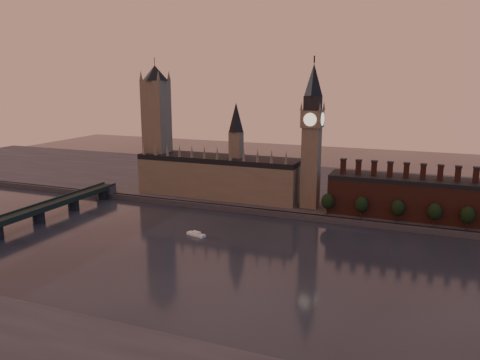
% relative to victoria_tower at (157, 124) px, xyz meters
% --- Properties ---
extents(ground, '(900.00, 900.00, 0.00)m').
position_rel_victoria_tower_xyz_m(ground, '(120.00, -115.00, -59.09)').
color(ground, black).
rests_on(ground, ground).
extents(north_bank, '(900.00, 182.00, 4.00)m').
position_rel_victoria_tower_xyz_m(north_bank, '(120.00, 63.04, -57.09)').
color(north_bank, '#49494E').
rests_on(north_bank, ground).
extents(palace_of_westminster, '(130.00, 30.30, 74.00)m').
position_rel_victoria_tower_xyz_m(palace_of_westminster, '(55.59, -0.09, -37.46)').
color(palace_of_westminster, '#796D56').
rests_on(palace_of_westminster, north_bank).
extents(victoria_tower, '(24.00, 24.00, 108.00)m').
position_rel_victoria_tower_xyz_m(victoria_tower, '(0.00, 0.00, 0.00)').
color(victoria_tower, '#796D56').
rests_on(victoria_tower, north_bank).
extents(big_ben, '(15.00, 15.00, 107.00)m').
position_rel_victoria_tower_xyz_m(big_ben, '(130.00, -5.00, -2.26)').
color(big_ben, '#796D56').
rests_on(big_ben, north_bank).
extents(chimney_block, '(110.00, 25.00, 37.00)m').
position_rel_victoria_tower_xyz_m(chimney_block, '(200.00, -5.00, -41.27)').
color(chimney_block, '#542A20').
rests_on(chimney_block, north_bank).
extents(embankment_tree_0, '(8.60, 8.60, 14.88)m').
position_rel_victoria_tower_xyz_m(embankment_tree_0, '(146.06, -20.69, -45.62)').
color(embankment_tree_0, black).
rests_on(embankment_tree_0, north_bank).
extents(embankment_tree_1, '(8.60, 8.60, 14.88)m').
position_rel_victoria_tower_xyz_m(embankment_tree_1, '(168.67, -20.21, -45.62)').
color(embankment_tree_1, black).
rests_on(embankment_tree_1, north_bank).
extents(embankment_tree_2, '(8.60, 8.60, 14.88)m').
position_rel_victoria_tower_xyz_m(embankment_tree_2, '(191.76, -20.02, -45.62)').
color(embankment_tree_2, black).
rests_on(embankment_tree_2, north_bank).
extents(embankment_tree_3, '(8.60, 8.60, 14.88)m').
position_rel_victoria_tower_xyz_m(embankment_tree_3, '(213.95, -20.87, -45.62)').
color(embankment_tree_3, black).
rests_on(embankment_tree_3, north_bank).
extents(embankment_tree_4, '(8.60, 8.60, 14.88)m').
position_rel_victoria_tower_xyz_m(embankment_tree_4, '(232.72, -21.14, -45.62)').
color(embankment_tree_4, black).
rests_on(embankment_tree_4, north_bank).
extents(westminster_bridge, '(14.00, 200.00, 11.55)m').
position_rel_victoria_tower_xyz_m(westminster_bridge, '(-35.00, -117.70, -51.65)').
color(westminster_bridge, black).
rests_on(westminster_bridge, ground).
extents(river_boat, '(13.65, 7.27, 2.62)m').
position_rel_victoria_tower_xyz_m(river_boat, '(76.93, -83.11, -58.08)').
color(river_boat, silver).
rests_on(river_boat, ground).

